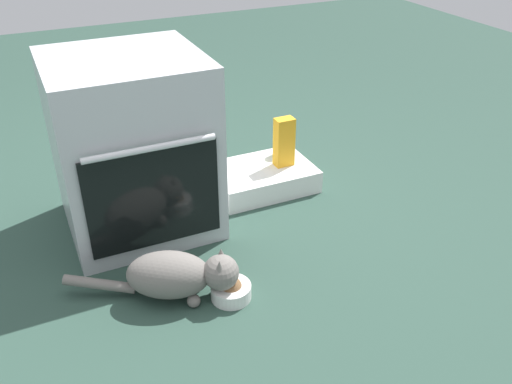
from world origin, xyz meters
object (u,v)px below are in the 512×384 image
Objects in this scene: soda_can at (283,143)px; food_bowl at (231,290)px; cat at (177,275)px; juice_carton at (284,142)px; oven at (133,146)px; pantry_cabinet at (262,177)px.

food_bowl is at bearing -128.06° from soda_can.
juice_carton reaches higher than cat.
oven reaches higher than soda_can.
pantry_cabinet is 4.02× the size of soda_can.
cat is (-0.17, 0.08, 0.07)m from food_bowl.
oven is 3.10× the size of juice_carton.
cat is 1.03m from soda_can.
oven is at bearing -175.39° from pantry_cabinet.
cat is 4.92× the size of soda_can.
cat is 2.46× the size of juice_carton.
pantry_cabinet is 0.21m from soda_can.
soda_can is at bearing 29.96° from pantry_cabinet.
juice_carton reaches higher than pantry_cabinet.
food_bowl is 0.62× the size of juice_carton.
cat is (-0.62, -0.59, 0.05)m from pantry_cabinet.
pantry_cabinet is at bearing 4.61° from oven.
juice_carton is (0.55, 0.66, 0.20)m from food_bowl.
soda_can is (0.77, 0.68, 0.07)m from cat.
juice_carton is at bearing 2.82° from oven.
oven is 0.81m from soda_can.
soda_can is 0.50× the size of juice_carton.
food_bowl is 0.20m from cat.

